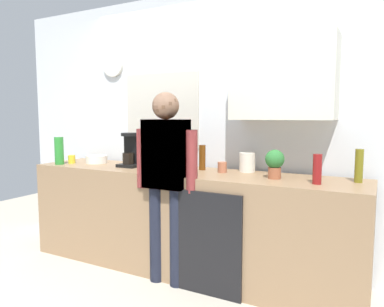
{
  "coord_description": "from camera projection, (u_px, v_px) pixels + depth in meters",
  "views": [
    {
      "loc": [
        1.57,
        -2.5,
        1.41
      ],
      "look_at": [
        0.11,
        0.25,
        1.08
      ],
      "focal_mm": 33.82,
      "sensor_mm": 36.0,
      "label": 1
    }
  ],
  "objects": [
    {
      "name": "ground_plane",
      "position": [
        167.0,
        282.0,
        3.07
      ],
      "size": [
        8.0,
        8.0,
        0.0
      ],
      "primitive_type": "plane",
      "color": "beige"
    },
    {
      "name": "kitchen_counter",
      "position": [
        184.0,
        221.0,
        3.28
      ],
      "size": [
        3.09,
        0.64,
        0.92
      ],
      "primitive_type": "cube",
      "color": "#937251",
      "rests_on": "ground_plane"
    },
    {
      "name": "dishwasher_panel",
      "position": [
        208.0,
        244.0,
        2.81
      ],
      "size": [
        0.56,
        0.02,
        0.82
      ],
      "primitive_type": "cube",
      "color": "black",
      "rests_on": "ground_plane"
    },
    {
      "name": "back_wall_assembly",
      "position": [
        212.0,
        121.0,
        3.5
      ],
      "size": [
        4.69,
        0.42,
        2.6
      ],
      "color": "silver",
      "rests_on": "ground_plane"
    },
    {
      "name": "coffee_maker",
      "position": [
        132.0,
        152.0,
        3.52
      ],
      "size": [
        0.2,
        0.2,
        0.33
      ],
      "color": "black",
      "rests_on": "kitchen_counter"
    },
    {
      "name": "bottle_olive_oil",
      "position": [
        359.0,
        166.0,
        2.67
      ],
      "size": [
        0.06,
        0.06,
        0.25
      ],
      "primitive_type": "cylinder",
      "color": "olive",
      "rests_on": "kitchen_counter"
    },
    {
      "name": "bottle_amber_beer",
      "position": [
        202.0,
        157.0,
        3.29
      ],
      "size": [
        0.06,
        0.06,
        0.23
      ],
      "primitive_type": "cylinder",
      "color": "brown",
      "rests_on": "kitchen_counter"
    },
    {
      "name": "bottle_red_vinegar",
      "position": [
        317.0,
        169.0,
        2.6
      ],
      "size": [
        0.06,
        0.06,
        0.22
      ],
      "primitive_type": "cylinder",
      "color": "maroon",
      "rests_on": "kitchen_counter"
    },
    {
      "name": "bottle_clear_soda",
      "position": [
        59.0,
        151.0,
        3.67
      ],
      "size": [
        0.09,
        0.09,
        0.28
      ],
      "primitive_type": "cylinder",
      "color": "#2D8C33",
      "rests_on": "kitchen_counter"
    },
    {
      "name": "cup_terracotta_mug",
      "position": [
        222.0,
        167.0,
        3.16
      ],
      "size": [
        0.08,
        0.08,
        0.09
      ],
      "primitive_type": "cylinder",
      "color": "#B26647",
      "rests_on": "kitchen_counter"
    },
    {
      "name": "cup_yellow_cup",
      "position": [
        72.0,
        159.0,
        3.77
      ],
      "size": [
        0.07,
        0.07,
        0.08
      ],
      "primitive_type": "cylinder",
      "color": "yellow",
      "rests_on": "kitchen_counter"
    },
    {
      "name": "mixing_bowl",
      "position": [
        97.0,
        159.0,
        3.79
      ],
      "size": [
        0.22,
        0.22,
        0.08
      ],
      "primitive_type": "cylinder",
      "color": "white",
      "rests_on": "kitchen_counter"
    },
    {
      "name": "potted_plant",
      "position": [
        275.0,
        162.0,
        2.83
      ],
      "size": [
        0.15,
        0.15,
        0.23
      ],
      "color": "#9E5638",
      "rests_on": "kitchen_counter"
    },
    {
      "name": "dish_soap",
      "position": [
        176.0,
        162.0,
        3.23
      ],
      "size": [
        0.06,
        0.06,
        0.18
      ],
      "color": "yellow",
      "rests_on": "kitchen_counter"
    },
    {
      "name": "storage_canister",
      "position": [
        247.0,
        162.0,
        3.18
      ],
      "size": [
        0.14,
        0.14,
        0.17
      ],
      "primitive_type": "cylinder",
      "color": "silver",
      "rests_on": "kitchen_counter"
    },
    {
      "name": "person_at_sink",
      "position": [
        166.0,
        172.0,
        2.97
      ],
      "size": [
        0.57,
        0.22,
        1.6
      ],
      "rotation": [
        0.0,
        0.0,
        0.1
      ],
      "color": "brown",
      "rests_on": "ground_plane"
    },
    {
      "name": "person_guest",
      "position": [
        166.0,
        172.0,
        2.97
      ],
      "size": [
        0.57,
        0.22,
        1.6
      ],
      "rotation": [
        0.0,
        0.0,
        3.38
      ],
      "color": "#3F4766",
      "rests_on": "ground_plane"
    }
  ]
}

